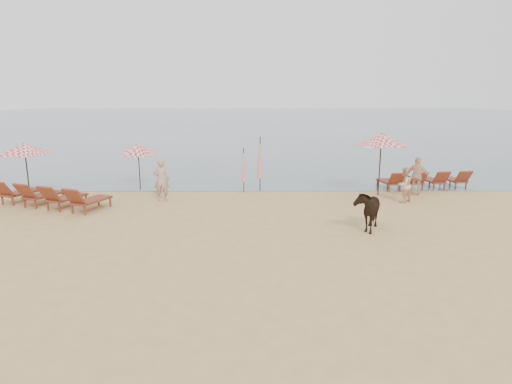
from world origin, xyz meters
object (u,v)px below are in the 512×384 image
Objects in this scene: lounger_cluster_right at (424,180)px; umbrella_closed_right at (260,158)px; lounger_cluster_left at (50,195)px; beachgoer_left at (161,180)px; cow at (367,209)px; umbrella_closed_left at (244,165)px; umbrella_open_left_b at (138,149)px; beachgoer_right_a at (404,185)px; umbrella_open_right at (381,140)px; umbrella_open_left_a at (25,149)px; beachgoer_right_b at (417,176)px.

umbrella_closed_right is (-7.79, -0.41, 1.10)m from lounger_cluster_right.
umbrella_closed_right is at bearing 41.51° from lounger_cluster_left.
umbrella_closed_right reaches higher than beachgoer_left.
cow is (-4.34, -6.27, 0.24)m from lounger_cluster_right.
umbrella_closed_left is at bearing 147.76° from cow.
beachgoer_left is (4.21, 1.06, 0.41)m from lounger_cluster_left.
umbrella_closed_right reaches higher than lounger_cluster_left.
umbrella_open_left_b is 11.13m from cow.
cow is at bearing 23.83° from beachgoer_right_a.
lounger_cluster_left is 14.31m from beachgoer_right_a.
umbrella_open_right is (10.91, -1.31, 0.54)m from umbrella_open_left_b.
umbrella_open_left_a is at bearing 178.69° from lounger_cluster_right.
beachgoer_right_b is (11.11, 1.02, -0.05)m from beachgoer_left.
umbrella_open_left_b reaches higher than lounger_cluster_right.
beachgoer_left is at bearing -43.56° from umbrella_open_left_b.
cow is at bearing 148.02° from beachgoer_left.
umbrella_open_left_a is 0.89× the size of umbrella_open_right.
umbrella_open_left_a is at bearing 163.52° from lounger_cluster_left.
beachgoer_left is at bearing -33.91° from beachgoer_right_a.
umbrella_closed_left is 0.82× the size of umbrella_closed_right.
umbrella_closed_right is 1.70× the size of beachgoer_right_a.
lounger_cluster_left is 2.35× the size of umbrella_closed_left.
umbrella_open_left_a reaches higher than cow.
umbrella_closed_right reaches higher than lounger_cluster_right.
lounger_cluster_right is at bearing -95.69° from beachgoer_right_b.
beachgoer_right_b is at bearing 7.08° from umbrella_open_left_b.
umbrella_closed_right is 6.85m from cow.
umbrella_closed_right is (9.74, 1.82, -0.65)m from umbrella_open_left_a.
lounger_cluster_left is at bearing -116.28° from umbrella_open_left_b.
umbrella_open_left_a is 1.19× the size of umbrella_closed_left.
lounger_cluster_left is 12.17m from cow.
beachgoer_right_b is (1.02, 1.34, 0.11)m from beachgoer_right_a.
beachgoer_right_b reaches higher than beachgoer_right_a.
umbrella_open_left_b is at bearing 176.02° from umbrella_closed_right.
umbrella_closed_right is at bearing 8.74° from umbrella_open_left_b.
umbrella_open_left_a reaches higher than beachgoer_right_a.
beachgoer_left is (-7.60, 3.99, 0.21)m from cow.
umbrella_closed_right is at bearing -165.29° from umbrella_open_right.
umbrella_open_left_a is at bearing -151.95° from umbrella_open_right.
lounger_cluster_right is at bearing 52.06° from umbrella_open_right.
lounger_cluster_right is 3.52m from umbrella_open_right.
lounger_cluster_left is at bearing -172.80° from cow.
beachgoer_left is at bearing -7.49° from umbrella_open_left_a.
umbrella_open_right is 2.27m from beachgoer_right_a.
umbrella_open_left_a is at bearing -169.39° from umbrella_closed_right.
lounger_cluster_right is 2.34× the size of beachgoer_left.
beachgoer_right_a reaches higher than lounger_cluster_right.
umbrella_open_right is 6.16m from umbrella_closed_left.
umbrella_open_left_a reaches higher than lounger_cluster_right.
umbrella_closed_right is at bearing 15.93° from umbrella_closed_left.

